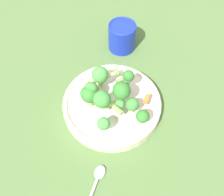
# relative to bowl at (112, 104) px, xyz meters

# --- Properties ---
(ground_plane) EXTENTS (3.00, 3.00, 0.00)m
(ground_plane) POSITION_rel_bowl_xyz_m (0.00, 0.00, -0.02)
(ground_plane) COLOR #4C6B38
(bowl) EXTENTS (0.27, 0.27, 0.04)m
(bowl) POSITION_rel_bowl_xyz_m (0.00, 0.00, 0.00)
(bowl) COLOR beige
(bowl) RESTS_ON ground_plane
(pasta_salad) EXTENTS (0.21, 0.18, 0.08)m
(pasta_salad) POSITION_rel_bowl_xyz_m (-0.00, -0.01, 0.06)
(pasta_salad) COLOR #8CB766
(pasta_salad) RESTS_ON bowl
(cup) EXTENTS (0.09, 0.09, 0.09)m
(cup) POSITION_rel_bowl_xyz_m (-0.16, 0.19, 0.03)
(cup) COLOR #192DAD
(cup) RESTS_ON ground_plane
(spoon) EXTENTS (0.11, 0.18, 0.01)m
(spoon) POSITION_rel_bowl_xyz_m (0.14, -0.19, -0.02)
(spoon) COLOR silver
(spoon) RESTS_ON ground_plane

